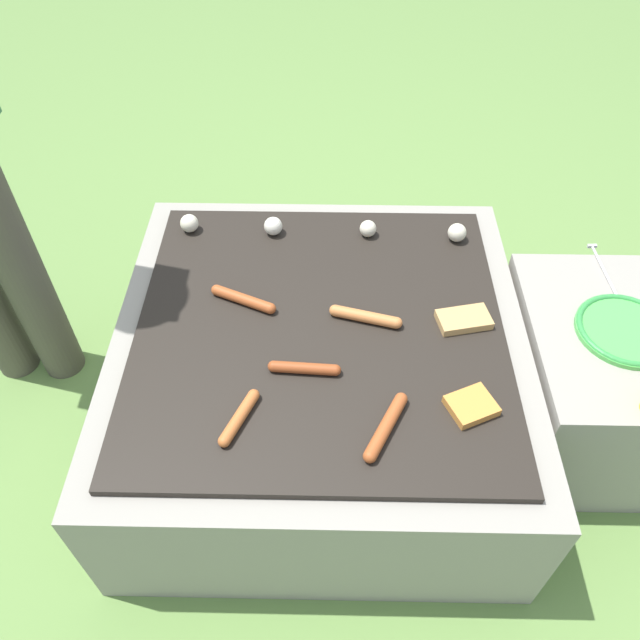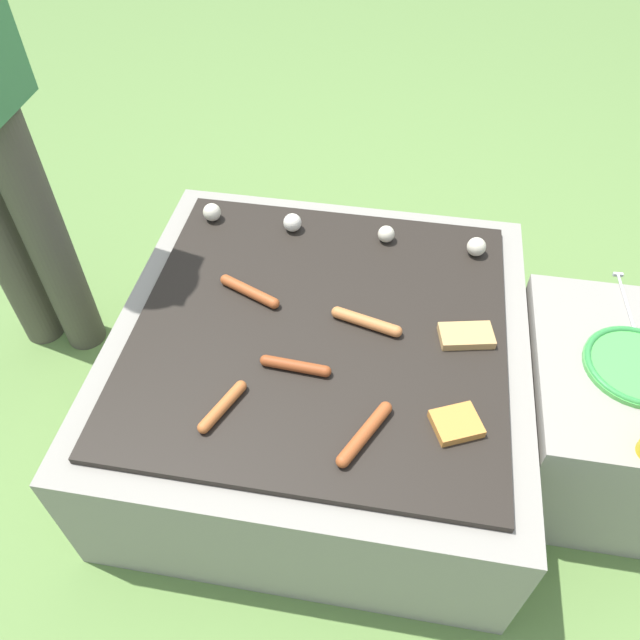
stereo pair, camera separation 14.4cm
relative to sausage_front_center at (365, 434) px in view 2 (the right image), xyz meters
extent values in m
plane|color=#608442|center=(-0.14, 0.28, -0.41)|extent=(14.00, 14.00, 0.00)
cube|color=gray|center=(-0.14, 0.28, -0.22)|extent=(0.97, 0.97, 0.38)
cube|color=black|center=(-0.14, 0.28, -0.02)|extent=(0.86, 0.86, 0.02)
cube|color=gray|center=(0.57, 0.29, -0.21)|extent=(0.42, 0.53, 0.39)
cylinder|color=#4C473D|center=(-1.05, 0.47, -0.02)|extent=(0.11, 0.11, 0.78)
cylinder|color=#4C473D|center=(-0.91, 0.47, -0.02)|extent=(0.11, 0.11, 0.78)
cylinder|color=#B7602D|center=(-0.30, 0.02, 0.00)|extent=(0.07, 0.12, 0.03)
sphere|color=#B7602D|center=(-0.27, 0.07, 0.00)|extent=(0.03, 0.03, 0.03)
sphere|color=#B7602D|center=(-0.32, -0.04, 0.00)|extent=(0.03, 0.03, 0.03)
cylinder|color=#A34C23|center=(0.00, 0.00, 0.00)|extent=(0.09, 0.15, 0.03)
sphere|color=#A34C23|center=(0.04, 0.07, 0.00)|extent=(0.03, 0.03, 0.03)
sphere|color=#A34C23|center=(-0.04, -0.07, 0.00)|extent=(0.03, 0.03, 0.03)
cylinder|color=#93421E|center=(-0.17, 0.15, 0.00)|extent=(0.14, 0.03, 0.03)
sphere|color=#93421E|center=(-0.10, 0.14, 0.00)|extent=(0.03, 0.03, 0.03)
sphere|color=#93421E|center=(-0.24, 0.15, 0.00)|extent=(0.03, 0.03, 0.03)
cylinder|color=#C6753D|center=(-0.03, 0.30, 0.00)|extent=(0.15, 0.06, 0.03)
sphere|color=#C6753D|center=(0.04, 0.28, 0.00)|extent=(0.03, 0.03, 0.03)
sphere|color=#C6753D|center=(-0.10, 0.32, 0.00)|extent=(0.03, 0.03, 0.03)
cylinder|color=#A34C23|center=(-0.32, 0.35, 0.00)|extent=(0.15, 0.08, 0.03)
sphere|color=#A34C23|center=(-0.26, 0.32, 0.00)|extent=(0.03, 0.03, 0.03)
sphere|color=#A34C23|center=(-0.39, 0.38, 0.00)|extent=(0.03, 0.03, 0.03)
cube|color=#D18438|center=(0.18, 0.06, 0.00)|extent=(0.12, 0.11, 0.02)
cube|color=tan|center=(0.20, 0.30, 0.00)|extent=(0.13, 0.09, 0.02)
sphere|color=beige|center=(-0.50, 0.63, 0.01)|extent=(0.05, 0.05, 0.05)
sphere|color=silver|center=(-0.27, 0.62, 0.01)|extent=(0.05, 0.05, 0.05)
sphere|color=beige|center=(-0.02, 0.61, 0.01)|extent=(0.04, 0.04, 0.04)
sphere|color=beige|center=(0.22, 0.60, 0.01)|extent=(0.05, 0.05, 0.05)
cylinder|color=#4CB24C|center=(0.57, 0.28, -0.01)|extent=(0.23, 0.23, 0.01)
torus|color=#338C3F|center=(0.57, 0.28, 0.00)|extent=(0.22, 0.22, 0.01)
cylinder|color=silver|center=(0.58, 0.47, -0.01)|extent=(0.02, 0.21, 0.01)
cube|color=silver|center=(0.57, 0.58, -0.01)|extent=(0.02, 0.01, 0.01)
camera|label=1|loc=(-0.12, -0.69, 1.07)|focal=35.00mm
camera|label=2|loc=(0.02, -0.68, 1.07)|focal=35.00mm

